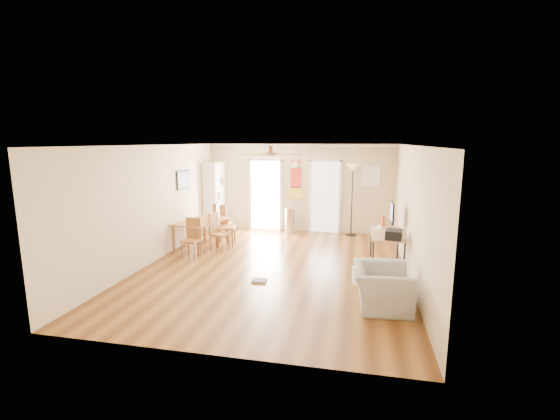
% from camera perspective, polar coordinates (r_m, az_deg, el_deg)
% --- Properties ---
extents(floor, '(7.00, 7.00, 0.00)m').
position_cam_1_polar(floor, '(8.30, -0.86, -8.57)').
color(floor, brown).
rests_on(floor, ground).
extents(ceiling, '(5.50, 7.00, 0.00)m').
position_cam_1_polar(ceiling, '(7.85, -0.91, 9.69)').
color(ceiling, silver).
rests_on(ceiling, floor).
extents(wall_back, '(5.50, 0.04, 2.60)m').
position_cam_1_polar(wall_back, '(11.38, 2.99, 3.30)').
color(wall_back, beige).
rests_on(wall_back, floor).
extents(wall_front, '(5.50, 0.04, 2.60)m').
position_cam_1_polar(wall_front, '(4.71, -10.32, -6.95)').
color(wall_front, beige).
rests_on(wall_front, floor).
extents(wall_left, '(0.04, 7.00, 2.60)m').
position_cam_1_polar(wall_left, '(8.98, -18.27, 0.91)').
color(wall_left, beige).
rests_on(wall_left, floor).
extents(wall_right, '(0.04, 7.00, 2.60)m').
position_cam_1_polar(wall_right, '(7.85, 19.10, -0.42)').
color(wall_right, beige).
rests_on(wall_right, floor).
extents(crown_molding, '(5.50, 7.00, 0.08)m').
position_cam_1_polar(crown_molding, '(7.85, -0.91, 9.40)').
color(crown_molding, white).
rests_on(crown_molding, wall_back).
extents(kitchen_doorway, '(0.90, 0.10, 2.10)m').
position_cam_1_polar(kitchen_doorway, '(11.60, -2.17, 2.20)').
color(kitchen_doorway, white).
rests_on(kitchen_doorway, wall_back).
extents(bathroom_doorway, '(0.80, 0.10, 2.10)m').
position_cam_1_polar(bathroom_doorway, '(11.31, 6.73, 1.92)').
color(bathroom_doorway, white).
rests_on(bathroom_doorway, wall_back).
extents(wall_decal, '(0.46, 0.03, 1.10)m').
position_cam_1_polar(wall_decal, '(11.35, 2.36, 4.56)').
color(wall_decal, red).
rests_on(wall_decal, wall_back).
extents(ac_grille, '(0.50, 0.04, 0.60)m').
position_cam_1_polar(ac_grille, '(11.18, 13.47, 4.97)').
color(ac_grille, white).
rests_on(ac_grille, wall_back).
extents(framed_poster, '(0.04, 0.66, 0.48)m').
position_cam_1_polar(framed_poster, '(10.14, -14.34, 4.42)').
color(framed_poster, black).
rests_on(framed_poster, wall_left).
extents(ceiling_fan, '(1.24, 1.24, 0.20)m').
position_cam_1_polar(ceiling_fan, '(7.56, -1.41, 8.38)').
color(ceiling_fan, '#593819').
rests_on(ceiling_fan, ceiling).
extents(bookshelf, '(0.56, 0.98, 2.06)m').
position_cam_1_polar(bookshelf, '(11.66, -9.71, 2.00)').
color(bookshelf, silver).
rests_on(bookshelf, floor).
extents(dining_table, '(1.12, 1.56, 0.70)m').
position_cam_1_polar(dining_table, '(9.89, -11.66, -3.55)').
color(dining_table, '#9E6632').
rests_on(dining_table, floor).
extents(dining_chair_right_a, '(0.54, 0.54, 1.12)m').
position_cam_1_polar(dining_chair_right_a, '(9.89, -8.16, -2.21)').
color(dining_chair_right_a, '#A35F34').
rests_on(dining_chair_right_a, floor).
extents(dining_chair_right_b, '(0.45, 0.45, 0.93)m').
position_cam_1_polar(dining_chair_right_b, '(9.52, -9.01, -3.30)').
color(dining_chair_right_b, olive).
rests_on(dining_chair_right_b, floor).
extents(dining_chair_near, '(0.39, 0.39, 0.91)m').
position_cam_1_polar(dining_chair_near, '(9.09, -13.22, -4.18)').
color(dining_chair_near, '#9A5A31').
rests_on(dining_chair_near, floor).
extents(dining_chair_far, '(0.44, 0.44, 0.96)m').
position_cam_1_polar(dining_chair_far, '(10.73, -8.55, -1.66)').
color(dining_chair_far, '#9D5D32').
rests_on(dining_chair_far, floor).
extents(trash_can, '(0.44, 0.44, 0.75)m').
position_cam_1_polar(trash_can, '(11.24, 1.63, -1.56)').
color(trash_can, '#B6B6B8').
rests_on(trash_can, floor).
extents(torchiere_lamp, '(0.43, 0.43, 2.05)m').
position_cam_1_polar(torchiere_lamp, '(11.02, 10.72, 1.46)').
color(torchiere_lamp, black).
rests_on(torchiere_lamp, floor).
extents(computer_desk, '(0.69, 1.37, 0.74)m').
position_cam_1_polar(computer_desk, '(8.60, 15.64, -5.71)').
color(computer_desk, '#A18357').
rests_on(computer_desk, floor).
extents(imac, '(0.20, 0.65, 0.60)m').
position_cam_1_polar(imac, '(8.81, 16.43, -0.90)').
color(imac, black).
rests_on(imac, computer_desk).
extents(keyboard, '(0.23, 0.42, 0.02)m').
position_cam_1_polar(keyboard, '(8.97, 14.56, -2.53)').
color(keyboard, white).
rests_on(keyboard, computer_desk).
extents(printer, '(0.37, 0.41, 0.19)m').
position_cam_1_polar(printer, '(8.00, 16.69, -3.54)').
color(printer, black).
rests_on(printer, computer_desk).
extents(orange_bottle, '(0.09, 0.09, 0.26)m').
position_cam_1_polar(orange_bottle, '(9.07, 15.19, -1.63)').
color(orange_bottle, '#EE3B15').
rests_on(orange_bottle, computer_desk).
extents(wastebasket_a, '(0.31, 0.31, 0.33)m').
position_cam_1_polar(wastebasket_a, '(7.49, 11.86, -9.59)').
color(wastebasket_a, white).
rests_on(wastebasket_a, floor).
extents(wastebasket_b, '(0.26, 0.26, 0.28)m').
position_cam_1_polar(wastebasket_b, '(7.72, 12.68, -9.19)').
color(wastebasket_b, white).
rests_on(wastebasket_b, floor).
extents(floor_cloth, '(0.28, 0.23, 0.04)m').
position_cam_1_polar(floor_cloth, '(7.51, -3.11, -10.50)').
color(floor_cloth, gray).
rests_on(floor_cloth, floor).
extents(armchair, '(0.95, 1.08, 0.67)m').
position_cam_1_polar(armchair, '(6.54, 15.00, -11.10)').
color(armchair, gray).
rests_on(armchair, floor).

